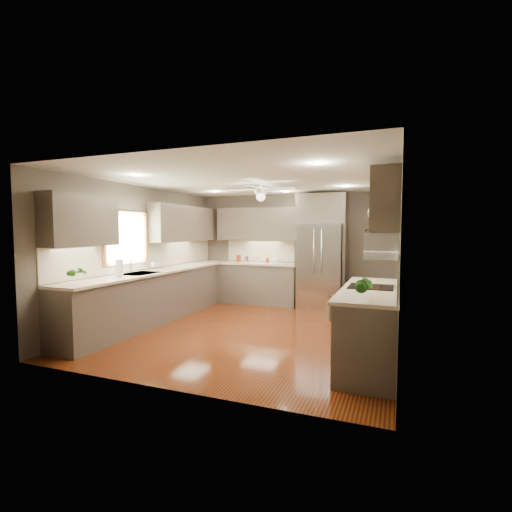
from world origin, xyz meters
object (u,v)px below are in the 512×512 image
Objects in this scene: bowl at (276,262)px; refrigerator at (322,253)px; canister_b at (247,259)px; canister_a at (239,258)px; microwave at (382,246)px; potted_plant_right at (364,286)px; canister_c at (258,259)px; canister_d at (267,260)px; stool at (343,310)px; soap_bottle at (156,264)px; paper_towel at (119,268)px; potted_plant_left at (77,272)px.

refrigerator is at bearing -1.05° from bowl.
canister_b is at bearing 178.89° from refrigerator.
canister_a is 1.16× the size of canister_b.
microwave is (2.35, -2.73, 0.51)m from bowl.
canister_b is 4.93m from potted_plant_right.
potted_plant_right is 1.59× the size of bowl.
canister_c reaches higher than canister_d.
potted_plant_right reaches higher than stool.
bowl is (-2.23, 3.93, -0.14)m from potted_plant_right.
soap_bottle is (-1.02, -2.07, 0.03)m from canister_b.
stool is 1.99× the size of paper_towel.
refrigerator is (1.50, -0.09, 0.16)m from canister_c.
potted_plant_right reaches higher than paper_towel.
canister_d reaches higher than bowl.
potted_plant_left is at bearing -88.83° from paper_towel.
refrigerator is 4.45× the size of microwave.
stool is at bearing -60.16° from refrigerator.
canister_b is at bearing -172.95° from canister_d.
soap_bottle is 3.43m from refrigerator.
canister_c is at bearing 2.20° from canister_a.
canister_c is at bearing 70.15° from paper_towel.
paper_towel is (0.10, -1.10, 0.04)m from soap_bottle.
paper_towel is (-0.02, 0.86, -0.02)m from potted_plant_left.
refrigerator reaches higher than canister_c.
canister_d is (0.23, 0.00, -0.03)m from canister_c.
soap_bottle is at bearing -116.22° from canister_b.
canister_b is at bearing -9.10° from canister_a.
refrigerator is at bearing 107.11° from potted_plant_right.
potted_plant_left reaches higher than canister_a.
soap_bottle reaches higher than canister_b.
bowl is at bearing -17.29° from canister_d.
potted_plant_left is (-0.67, -4.07, 0.08)m from canister_a.
canister_c is at bearing 171.51° from bowl.
paper_towel is at bearing -109.85° from canister_c.
bowl is (0.71, -0.01, -0.04)m from canister_b.
canister_c is at bearing -179.14° from canister_d.
canister_b reaches higher than canister_d.
canister_d is at bearing 147.91° from stool.
paper_towel is at bearing -102.15° from canister_a.
potted_plant_right reaches higher than canister_d.
canister_b is at bearing 178.81° from bowl.
microwave is at bearing -47.23° from canister_d.
soap_bottle is at bearing 95.13° from paper_towel.
canister_c is 2.56m from stool.
canister_d is 3.52m from paper_towel.
canister_b is 0.50× the size of paper_towel.
canister_d is at bearing 121.64° from potted_plant_right.
soap_bottle is 3.60m from stool.
potted_plant_right reaches higher than bowl.
canister_c is 0.57× the size of paper_towel.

